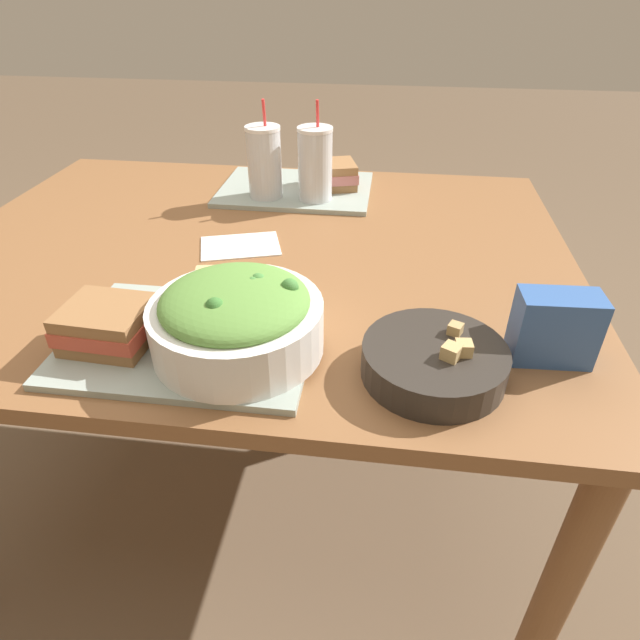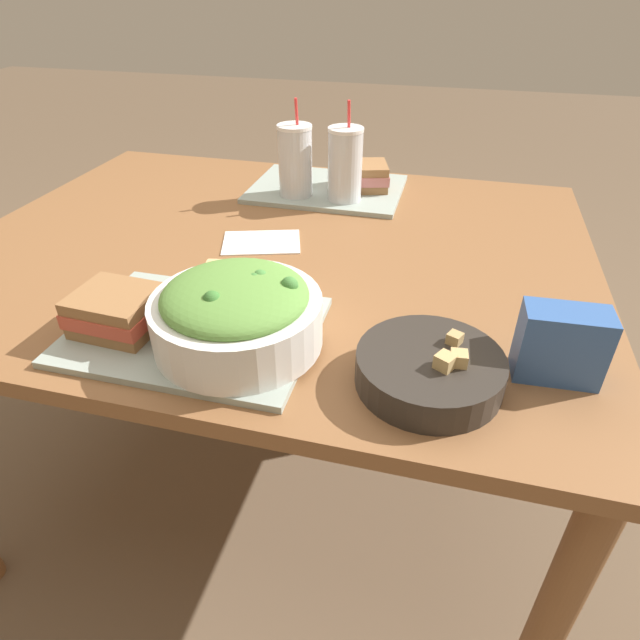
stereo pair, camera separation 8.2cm
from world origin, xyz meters
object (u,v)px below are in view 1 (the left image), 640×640
(sandwich_near, at_px, (108,325))
(drink_cup_red, at_px, (315,166))
(soup_bowl, at_px, (434,360))
(chip_bag, at_px, (555,328))
(salad_bowl, at_px, (237,318))
(sandwich_far, at_px, (331,175))
(napkin_folded, at_px, (240,247))
(baguette_near, at_px, (231,286))
(drink_cup_dark, at_px, (265,165))

(sandwich_near, relative_size, drink_cup_red, 0.59)
(soup_bowl, height_order, chip_bag, chip_bag)
(sandwich_near, distance_m, chip_bag, 0.67)
(salad_bowl, bearing_deg, sandwich_far, 85.37)
(drink_cup_red, relative_size, napkin_folded, 1.22)
(baguette_near, relative_size, napkin_folded, 0.62)
(soup_bowl, distance_m, drink_cup_red, 0.70)
(baguette_near, bearing_deg, salad_bowl, -171.24)
(salad_bowl, bearing_deg, chip_bag, 6.35)
(sandwich_far, bearing_deg, chip_bag, -74.41)
(drink_cup_red, bearing_deg, baguette_near, -98.09)
(drink_cup_red, xyz_separation_m, chip_bag, (0.44, -0.58, -0.04))
(soup_bowl, height_order, sandwich_near, sandwich_near)
(sandwich_far, xyz_separation_m, drink_cup_dark, (-0.15, -0.09, 0.05))
(sandwich_far, xyz_separation_m, drink_cup_red, (-0.03, -0.09, 0.05))
(sandwich_near, bearing_deg, sandwich_far, 73.70)
(sandwich_far, bearing_deg, drink_cup_dark, -166.31)
(sandwich_far, distance_m, chip_bag, 0.78)
(napkin_folded, bearing_deg, chip_bag, -28.66)
(soup_bowl, relative_size, sandwich_near, 1.52)
(drink_cup_dark, distance_m, chip_bag, 0.81)
(sandwich_near, height_order, napkin_folded, sandwich_near)
(salad_bowl, height_order, chip_bag, salad_bowl)
(salad_bowl, relative_size, chip_bag, 2.15)
(sandwich_near, height_order, chip_bag, chip_bag)
(drink_cup_dark, distance_m, napkin_folded, 0.28)
(sandwich_near, distance_m, napkin_folded, 0.39)
(baguette_near, distance_m, chip_bag, 0.52)
(sandwich_near, bearing_deg, drink_cup_dark, 83.96)
(sandwich_near, height_order, baguette_near, baguette_near)
(sandwich_far, distance_m, napkin_folded, 0.39)
(salad_bowl, relative_size, drink_cup_red, 1.10)
(drink_cup_dark, relative_size, chip_bag, 1.93)
(soup_bowl, relative_size, drink_cup_dark, 0.90)
(sandwich_near, bearing_deg, soup_bowl, 3.20)
(soup_bowl, height_order, drink_cup_red, drink_cup_red)
(drink_cup_dark, distance_m, drink_cup_red, 0.12)
(salad_bowl, height_order, sandwich_far, salad_bowl)
(sandwich_near, height_order, drink_cup_dark, drink_cup_dark)
(soup_bowl, distance_m, sandwich_near, 0.49)
(drink_cup_red, distance_m, napkin_folded, 0.31)
(sandwich_far, xyz_separation_m, chip_bag, (0.41, -0.66, 0.01))
(baguette_near, distance_m, drink_cup_red, 0.51)
(drink_cup_dark, bearing_deg, soup_bowl, -58.73)
(sandwich_near, height_order, sandwich_far, same)
(salad_bowl, height_order, napkin_folded, salad_bowl)
(soup_bowl, height_order, baguette_near, baguette_near)
(sandwich_far, relative_size, drink_cup_red, 0.64)
(soup_bowl, height_order, drink_cup_dark, drink_cup_dark)
(salad_bowl, distance_m, sandwich_far, 0.72)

